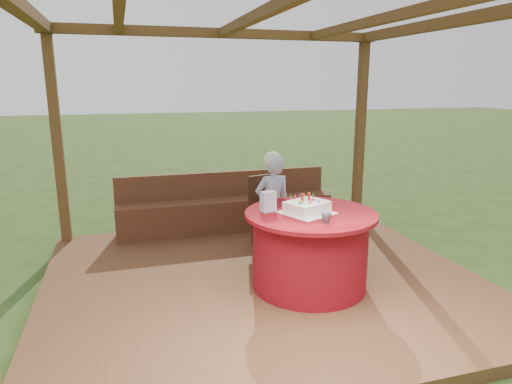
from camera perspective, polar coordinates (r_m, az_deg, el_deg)
The scene contains 10 objects.
ground at distance 5.01m, azimuth 0.83°, elevation -11.85°, with size 60.00×60.00×0.00m, color #2A4416.
deck at distance 4.98m, azimuth 0.83°, elevation -11.23°, with size 4.50×4.00×0.12m, color brown.
pergola at distance 4.53m, azimuth 0.94°, elevation 16.83°, with size 4.50×4.00×2.72m.
bench at distance 6.43m, azimuth -3.71°, elevation -2.40°, with size 3.00×0.42×0.80m.
table at distance 4.64m, azimuth 6.73°, elevation -7.13°, with size 1.30×1.30×0.78m.
chair at distance 5.74m, azimuth 1.67°, elevation -1.89°, with size 0.54×0.54×0.90m.
elderly_woman at distance 5.41m, azimuth 2.08°, elevation -1.39°, with size 0.47×0.33×1.25m.
birthday_cake at distance 4.47m, azimuth 6.40°, elevation -1.89°, with size 0.58×0.58×0.19m.
gift_bag at distance 4.49m, azimuth 1.54°, elevation -1.19°, with size 0.14×0.09×0.20m, color #EC99CA.
drinking_glass at distance 4.19m, azimuth 8.76°, elevation -3.27°, with size 0.09×0.09×0.09m, color silver.
Camera 1 is at (-1.35, -4.32, 2.14)m, focal length 32.00 mm.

